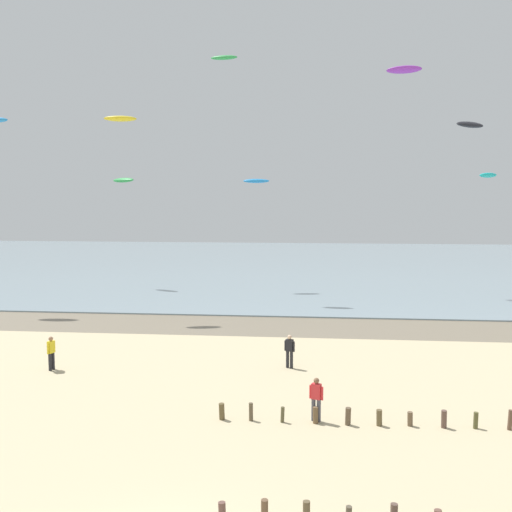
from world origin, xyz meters
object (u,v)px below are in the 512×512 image
object	(u,v)px
person_right_flank	(290,350)
kite_aloft_2	(120,119)
person_mid_beach	(316,398)
person_by_waterline	(51,352)
kite_aloft_10	(488,175)
kite_aloft_8	(224,58)
kite_aloft_12	(470,125)
kite_aloft_4	(256,181)
kite_aloft_6	(123,180)
kite_aloft_5	(404,70)

from	to	relation	value
person_right_flank	kite_aloft_2	xyz separation A→B (m)	(-12.89, 12.90, 13.43)
person_mid_beach	person_by_waterline	xyz separation A→B (m)	(-13.17, 5.44, 0.00)
person_right_flank	kite_aloft_10	bearing A→B (deg)	48.45
person_right_flank	kite_aloft_8	distance (m)	30.32
person_by_waterline	kite_aloft_12	xyz separation A→B (m)	(28.37, 33.14, 14.96)
kite_aloft_2	kite_aloft_12	world-z (taller)	kite_aloft_12
person_right_flank	kite_aloft_2	size ratio (longest dim) A/B	0.73
person_by_waterline	kite_aloft_4	xyz separation A→B (m)	(7.64, 27.03, 9.30)
kite_aloft_6	kite_aloft_8	distance (m)	15.26
kite_aloft_2	kite_aloft_12	bearing A→B (deg)	-158.27
kite_aloft_2	kite_aloft_4	xyz separation A→B (m)	(8.68, 12.61, -4.13)
person_by_waterline	kite_aloft_12	world-z (taller)	kite_aloft_12
kite_aloft_5	kite_aloft_2	bearing A→B (deg)	42.76
person_by_waterline	kite_aloft_5	distance (m)	40.05
kite_aloft_2	kite_aloft_4	distance (m)	15.85
kite_aloft_10	kite_aloft_2	bearing A→B (deg)	-36.09
person_right_flank	kite_aloft_8	world-z (taller)	kite_aloft_8
kite_aloft_8	kite_aloft_4	bearing A→B (deg)	-119.92
person_right_flank	person_by_waterline	bearing A→B (deg)	-172.64
kite_aloft_5	kite_aloft_8	distance (m)	16.49
kite_aloft_6	kite_aloft_12	world-z (taller)	kite_aloft_12
person_mid_beach	kite_aloft_2	distance (m)	27.88
kite_aloft_8	kite_aloft_10	distance (m)	23.87
kite_aloft_4	kite_aloft_6	xyz separation A→B (m)	(-12.95, 0.57, 0.13)
kite_aloft_2	kite_aloft_10	size ratio (longest dim) A/B	1.18
kite_aloft_2	kite_aloft_6	bearing A→B (deg)	-82.81
kite_aloft_2	person_by_waterline	bearing A→B (deg)	83.37
person_by_waterline	kite_aloft_6	xyz separation A→B (m)	(-5.30, 27.61, 9.43)
person_right_flank	kite_aloft_6	bearing A→B (deg)	123.35
kite_aloft_12	kite_aloft_5	bearing A→B (deg)	-177.58
person_right_flank	kite_aloft_6	world-z (taller)	kite_aloft_6
kite_aloft_2	kite_aloft_6	distance (m)	14.42
kite_aloft_8	kite_aloft_2	bearing A→B (deg)	60.85
kite_aloft_4	kite_aloft_8	distance (m)	11.27
person_right_flank	kite_aloft_2	bearing A→B (deg)	134.99
person_by_waterline	kite_aloft_5	world-z (taller)	kite_aloft_5
kite_aloft_2	kite_aloft_4	size ratio (longest dim) A/B	0.97
kite_aloft_2	kite_aloft_10	xyz separation A→B (m)	(26.77, 2.77, -4.07)
kite_aloft_6	kite_aloft_12	distance (m)	34.57
kite_aloft_2	kite_aloft_5	size ratio (longest dim) A/B	0.75
kite_aloft_4	kite_aloft_5	size ratio (longest dim) A/B	0.77
kite_aloft_4	kite_aloft_5	xyz separation A→B (m)	(13.43, 0.99, 10.05)
person_right_flank	kite_aloft_8	size ratio (longest dim) A/B	0.73
person_right_flank	kite_aloft_4	world-z (taller)	kite_aloft_4
person_mid_beach	kite_aloft_8	world-z (taller)	kite_aloft_8
person_mid_beach	kite_aloft_5	world-z (taller)	kite_aloft_5
person_right_flank	kite_aloft_6	distance (m)	32.61
person_right_flank	person_mid_beach	bearing A→B (deg)	-79.33
person_mid_beach	kite_aloft_2	xyz separation A→B (m)	(-14.21, 19.87, 13.43)
person_by_waterline	kite_aloft_12	size ratio (longest dim) A/B	0.49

